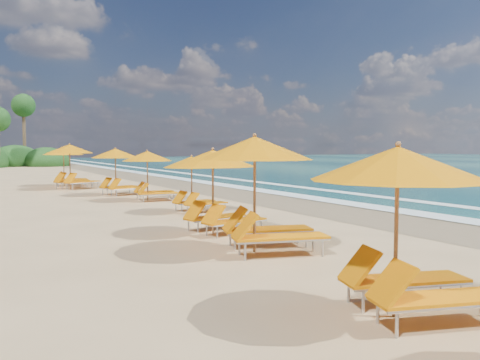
{
  "coord_description": "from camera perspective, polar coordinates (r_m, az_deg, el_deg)",
  "views": [
    {
      "loc": [
        -8.24,
        -14.28,
        2.35
      ],
      "look_at": [
        0.0,
        0.0,
        1.2
      ],
      "focal_mm": 37.53,
      "sensor_mm": 36.0,
      "label": 1
    }
  ],
  "objects": [
    {
      "name": "ground",
      "position": [
        16.65,
        0.0,
        -4.12
      ],
      "size": [
        160.0,
        160.0,
        0.0
      ],
      "primitive_type": "plane",
      "color": "tan",
      "rests_on": "ground"
    },
    {
      "name": "wet_sand",
      "position": [
        18.95,
        10.55,
        -3.18
      ],
      "size": [
        4.0,
        160.0,
        0.01
      ],
      "primitive_type": "cube",
      "color": "#8E7C54",
      "rests_on": "ground"
    },
    {
      "name": "surf_foam",
      "position": [
        20.8,
        16.22,
        -2.58
      ],
      "size": [
        4.0,
        160.0,
        0.01
      ],
      "color": "white",
      "rests_on": "ground"
    },
    {
      "name": "station_2",
      "position": [
        7.22,
        18.65,
        -4.22
      ],
      "size": [
        3.05,
        2.98,
        2.4
      ],
      "rotation": [
        0.0,
        0.0,
        -0.32
      ],
      "color": "olive",
      "rests_on": "ground"
    },
    {
      "name": "station_3",
      "position": [
        10.99,
        2.69,
        -0.64
      ],
      "size": [
        3.3,
        3.22,
        2.61
      ],
      "rotation": [
        0.0,
        0.0,
        -0.3
      ],
      "color": "olive",
      "rests_on": "ground"
    },
    {
      "name": "station_4",
      "position": [
        13.4,
        -2.49,
        -0.58
      ],
      "size": [
        2.68,
        2.54,
        2.29
      ],
      "rotation": [
        0.0,
        0.0,
        0.14
      ],
      "color": "olive",
      "rests_on": "ground"
    },
    {
      "name": "station_5",
      "position": [
        17.68,
        -5.09,
        0.01
      ],
      "size": [
        2.36,
        2.23,
        2.01
      ],
      "rotation": [
        0.0,
        0.0,
        0.14
      ],
      "color": "olive",
      "rests_on": "ground"
    },
    {
      "name": "station_6",
      "position": [
        21.55,
        -10.05,
        0.89
      ],
      "size": [
        2.51,
        2.38,
        2.16
      ],
      "rotation": [
        0.0,
        0.0,
        -0.13
      ],
      "color": "olive",
      "rests_on": "ground"
    },
    {
      "name": "station_7",
      "position": [
        24.28,
        -13.61,
        1.31
      ],
      "size": [
        2.75,
        2.64,
        2.25
      ],
      "rotation": [
        0.0,
        0.0,
        0.22
      ],
      "color": "olive",
      "rests_on": "ground"
    },
    {
      "name": "station_8",
      "position": [
        28.26,
        -18.45,
        1.81
      ],
      "size": [
        3.19,
        3.16,
        2.46
      ],
      "rotation": [
        0.0,
        0.0,
        0.4
      ],
      "color": "olive",
      "rests_on": "ground"
    },
    {
      "name": "station_9",
      "position": [
        30.55,
        -19.07,
        1.79
      ],
      "size": [
        2.69,
        2.55,
        2.3
      ],
      "rotation": [
        0.0,
        0.0,
        -0.13
      ],
      "color": "olive",
      "rests_on": "ground"
    }
  ]
}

